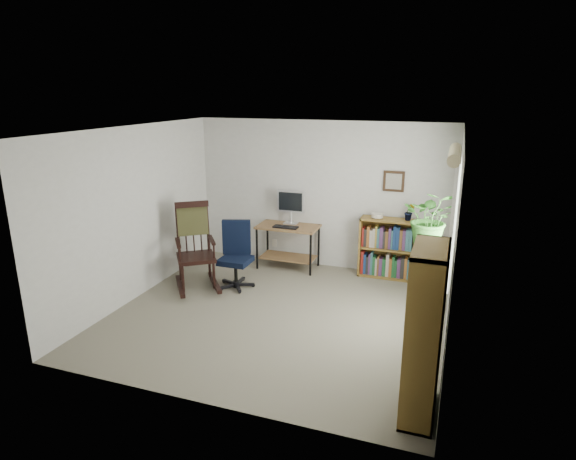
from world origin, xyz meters
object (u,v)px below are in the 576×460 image
at_px(desk, 288,247).
at_px(rocking_chair, 195,246).
at_px(tall_bookshelf, 424,333).
at_px(office_chair, 235,255).
at_px(low_bookshelf, 388,248).

height_order(desk, rocking_chair, rocking_chair).
distance_m(rocking_chair, tall_bookshelf, 3.88).
xyz_separation_m(desk, office_chair, (-0.46, -1.05, 0.14)).
bearing_deg(office_chair, tall_bookshelf, -54.74).
height_order(rocking_chair, tall_bookshelf, tall_bookshelf).
bearing_deg(rocking_chair, office_chair, -16.20).
distance_m(desk, rocking_chair, 1.63).
bearing_deg(office_chair, rocking_chair, -178.41).
height_order(low_bookshelf, tall_bookshelf, tall_bookshelf).
height_order(desk, office_chair, office_chair).
distance_m(office_chair, low_bookshelf, 2.38).
relative_size(desk, rocking_chair, 0.77).
relative_size(desk, tall_bookshelf, 0.62).
bearing_deg(rocking_chair, tall_bookshelf, -65.35).
bearing_deg(low_bookshelf, rocking_chair, -152.47).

